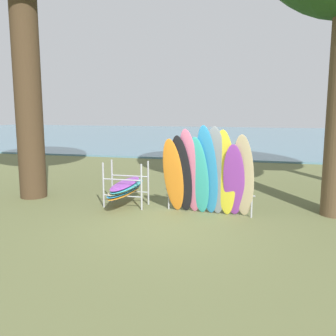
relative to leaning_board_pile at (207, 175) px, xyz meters
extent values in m
plane|color=#60663D|center=(-0.59, -0.86, -1.06)|extent=(80.00, 80.00, 0.00)
cube|color=slate|center=(-0.59, 28.22, -1.01)|extent=(80.00, 36.00, 0.10)
cylinder|color=#42301E|center=(-5.51, 0.74, 2.56)|extent=(0.79, 0.79, 7.24)
ellipsoid|color=orange|center=(-0.89, 0.04, -0.07)|extent=(0.60, 0.75, 1.98)
ellipsoid|color=black|center=(-0.67, 0.03, -0.03)|extent=(0.62, 0.79, 2.06)
ellipsoid|color=pink|center=(-0.44, 0.02, 0.05)|extent=(0.66, 0.82, 2.23)
ellipsoid|color=#38B2AD|center=(-0.22, 0.01, -0.04)|extent=(0.64, 0.74, 2.03)
ellipsoid|color=#2D8ED1|center=(0.00, 0.00, 0.10)|extent=(0.65, 0.79, 2.32)
ellipsoid|color=gray|center=(0.22, -0.01, 0.09)|extent=(0.56, 0.71, 2.30)
ellipsoid|color=yellow|center=(0.44, -0.03, 0.05)|extent=(0.61, 0.70, 2.22)
ellipsoid|color=purple|center=(0.66, -0.04, -0.11)|extent=(0.54, 0.77, 1.89)
ellipsoid|color=#C6B289|center=(0.88, -0.05, 0.00)|extent=(0.60, 0.78, 2.12)
cylinder|color=#9EA0A5|center=(-1.10, 0.41, -0.79)|extent=(0.04, 0.04, 0.55)
cylinder|color=#9EA0A5|center=(1.10, 0.15, -0.79)|extent=(0.04, 0.04, 0.55)
cylinder|color=#9EA0A5|center=(0.00, 0.28, -0.51)|extent=(2.37, 0.32, 0.04)
cylinder|color=#9EA0A5|center=(-2.89, 0.15, -0.44)|extent=(0.05, 0.05, 1.25)
cylinder|color=#9EA0A5|center=(-1.79, 0.15, -0.44)|extent=(0.05, 0.05, 1.25)
cylinder|color=#9EA0A5|center=(-2.89, 0.75, -0.44)|extent=(0.05, 0.05, 1.25)
cylinder|color=#9EA0A5|center=(-1.79, 0.75, -0.44)|extent=(0.05, 0.05, 1.25)
cylinder|color=#9EA0A5|center=(-2.34, 0.15, -0.71)|extent=(1.10, 0.04, 0.04)
cylinder|color=#9EA0A5|center=(-2.34, 0.15, -0.26)|extent=(1.10, 0.04, 0.04)
cylinder|color=#9EA0A5|center=(-2.34, 0.75, -0.71)|extent=(1.10, 0.04, 0.04)
cylinder|color=#9EA0A5|center=(-2.34, 0.75, -0.26)|extent=(1.10, 0.04, 0.04)
ellipsoid|color=orange|center=(-2.39, 0.45, -0.66)|extent=(0.51, 2.10, 0.06)
ellipsoid|color=#2D8ED1|center=(-2.38, 0.45, -0.60)|extent=(0.57, 2.12, 0.06)
ellipsoid|color=#C6B289|center=(-2.36, 0.45, -0.54)|extent=(0.56, 2.11, 0.06)
ellipsoid|color=#38B2AD|center=(-2.29, 0.45, -0.48)|extent=(0.55, 2.11, 0.06)
ellipsoid|color=purple|center=(-2.36, 0.45, -0.42)|extent=(0.60, 2.12, 0.06)
camera|label=1|loc=(1.33, -9.04, 1.62)|focal=39.60mm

